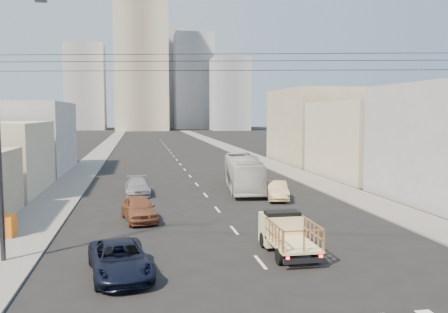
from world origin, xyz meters
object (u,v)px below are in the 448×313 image
object	(u,v)px
navy_pickup	(120,259)
sedan_brown	(139,209)
city_bus	(243,173)
sedan_tan	(277,190)
streetlamp_left	(0,121)
sedan_grey	(137,186)
flatbed_pickup	(287,231)

from	to	relation	value
navy_pickup	sedan_brown	distance (m)	10.20
city_bus	sedan_tan	distance (m)	5.23
navy_pickup	sedan_tan	bearing A→B (deg)	44.81
sedan_brown	city_bus	bearing A→B (deg)	39.78
city_bus	streetlamp_left	distance (m)	23.93
city_bus	sedan_brown	size ratio (longest dim) A/B	2.38
sedan_grey	sedan_brown	bearing A→B (deg)	-91.49
flatbed_pickup	sedan_tan	world-z (taller)	flatbed_pickup
city_bus	streetlamp_left	xyz separation A→B (m)	(-15.01, -17.97, 4.93)
sedan_tan	sedan_brown	bearing A→B (deg)	-142.69
navy_pickup	sedan_grey	xyz separation A→B (m)	(0.68, 19.80, -0.00)
navy_pickup	sedan_brown	bearing A→B (deg)	76.38
flatbed_pickup	city_bus	distance (m)	18.97
city_bus	sedan_tan	size ratio (longest dim) A/B	2.49
navy_pickup	sedan_tan	size ratio (longest dim) A/B	1.15
sedan_grey	navy_pickup	bearing A→B (deg)	-94.09
flatbed_pickup	sedan_grey	distance (m)	19.38
sedan_grey	flatbed_pickup	bearing A→B (deg)	-70.45
sedan_brown	flatbed_pickup	bearing A→B (deg)	-59.35
sedan_tan	streetlamp_left	distance (m)	21.89
city_bus	flatbed_pickup	bearing A→B (deg)	-89.74
flatbed_pickup	sedan_grey	bearing A→B (deg)	111.66
flatbed_pickup	sedan_grey	size ratio (longest dim) A/B	0.91
streetlamp_left	navy_pickup	bearing A→B (deg)	-27.51
sedan_tan	sedan_grey	world-z (taller)	sedan_tan
sedan_tan	sedan_grey	xyz separation A→B (m)	(-10.76, 4.06, -0.02)
navy_pickup	city_bus	size ratio (longest dim) A/B	0.46
sedan_tan	streetlamp_left	xyz separation A→B (m)	(-16.62, -13.05, 5.72)
sedan_brown	sedan_tan	xyz separation A→B (m)	(10.65, 5.58, -0.06)
streetlamp_left	flatbed_pickup	bearing A→B (deg)	-3.94
sedan_brown	sedan_tan	world-z (taller)	sedan_brown
flatbed_pickup	sedan_tan	xyz separation A→B (m)	(3.61, 13.95, -0.38)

